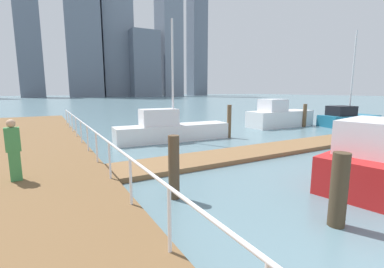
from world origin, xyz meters
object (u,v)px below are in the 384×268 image
(moored_boat_1, at_px, (279,117))
(moored_boat_0, at_px, (347,118))
(moored_boat_2, at_px, (378,158))
(moored_boat_4, at_px, (171,129))
(pedestrian_0, at_px, (14,149))

(moored_boat_1, bearing_deg, moored_boat_0, -28.13)
(moored_boat_2, bearing_deg, moored_boat_4, 105.68)
(moored_boat_0, xyz_separation_m, moored_boat_2, (-12.32, -8.29, 0.13))
(moored_boat_0, xyz_separation_m, pedestrian_0, (-22.13, -3.89, 0.64))
(moored_boat_0, distance_m, pedestrian_0, 22.48)
(pedestrian_0, bearing_deg, moored_boat_4, 36.12)
(moored_boat_0, relative_size, moored_boat_1, 1.33)
(moored_boat_1, bearing_deg, moored_boat_2, -124.32)
(pedestrian_0, bearing_deg, moored_boat_2, -24.15)
(moored_boat_1, height_order, moored_boat_2, moored_boat_1)
(moored_boat_4, bearing_deg, moored_boat_1, 7.36)
(moored_boat_2, distance_m, moored_boat_4, 9.96)
(moored_boat_4, bearing_deg, pedestrian_0, -143.88)
(moored_boat_2, bearing_deg, moored_boat_1, 55.68)
(moored_boat_0, distance_m, moored_boat_4, 15.07)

